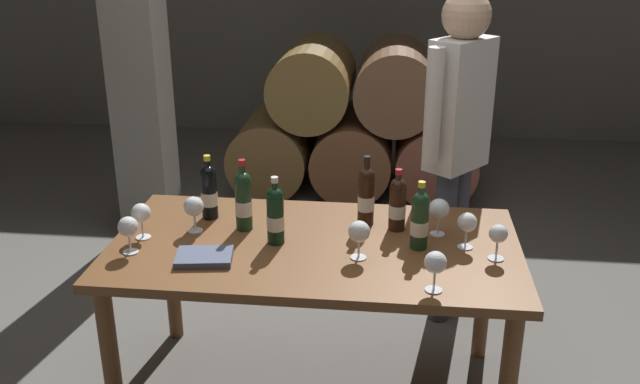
# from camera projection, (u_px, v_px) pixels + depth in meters

# --- Properties ---
(barrel_stack) EXTENTS (1.86, 0.90, 1.15)m
(barrel_stack) POSITION_uv_depth(u_px,v_px,m) (354.00, 124.00, 5.40)
(barrel_stack) COLOR brown
(barrel_stack) RESTS_ON ground_plane
(stone_pillar) EXTENTS (0.32, 0.32, 2.60)m
(stone_pillar) POSITION_uv_depth(u_px,v_px,m) (136.00, 41.00, 4.32)
(stone_pillar) COLOR slate
(stone_pillar) RESTS_ON ground_plane
(dining_table) EXTENTS (1.70, 0.90, 0.76)m
(dining_table) POSITION_uv_depth(u_px,v_px,m) (315.00, 263.00, 2.94)
(dining_table) COLOR brown
(dining_table) RESTS_ON ground_plane
(wine_bottle_0) EXTENTS (0.07, 0.07, 0.28)m
(wine_bottle_0) POSITION_uv_depth(u_px,v_px,m) (397.00, 203.00, 2.99)
(wine_bottle_0) COLOR black
(wine_bottle_0) RESTS_ON dining_table
(wine_bottle_1) EXTENTS (0.07, 0.07, 0.29)m
(wine_bottle_1) POSITION_uv_depth(u_px,v_px,m) (275.00, 215.00, 2.87)
(wine_bottle_1) COLOR black
(wine_bottle_1) RESTS_ON dining_table
(wine_bottle_2) EXTENTS (0.07, 0.07, 0.30)m
(wine_bottle_2) POSITION_uv_depth(u_px,v_px,m) (209.00, 191.00, 3.11)
(wine_bottle_2) COLOR black
(wine_bottle_2) RESTS_ON dining_table
(wine_bottle_3) EXTENTS (0.07, 0.07, 0.31)m
(wine_bottle_3) POSITION_uv_depth(u_px,v_px,m) (366.00, 195.00, 3.04)
(wine_bottle_3) COLOR black
(wine_bottle_3) RESTS_ON dining_table
(wine_bottle_4) EXTENTS (0.07, 0.07, 0.29)m
(wine_bottle_4) POSITION_uv_depth(u_px,v_px,m) (420.00, 220.00, 2.82)
(wine_bottle_4) COLOR #19381E
(wine_bottle_4) RESTS_ON dining_table
(wine_bottle_5) EXTENTS (0.07, 0.07, 0.32)m
(wine_bottle_5) POSITION_uv_depth(u_px,v_px,m) (243.00, 200.00, 2.99)
(wine_bottle_5) COLOR #19381E
(wine_bottle_5) RESTS_ON dining_table
(wine_glass_0) EXTENTS (0.07, 0.07, 0.15)m
(wine_glass_0) POSITION_uv_depth(u_px,v_px,m) (498.00, 235.00, 2.74)
(wine_glass_0) COLOR white
(wine_glass_0) RESTS_ON dining_table
(wine_glass_1) EXTENTS (0.09, 0.09, 0.16)m
(wine_glass_1) POSITION_uv_depth(u_px,v_px,m) (194.00, 207.00, 2.98)
(wine_glass_1) COLOR white
(wine_glass_1) RESTS_ON dining_table
(wine_glass_2) EXTENTS (0.08, 0.08, 0.16)m
(wine_glass_2) POSITION_uv_depth(u_px,v_px,m) (128.00, 228.00, 2.79)
(wine_glass_2) COLOR white
(wine_glass_2) RESTS_ON dining_table
(wine_glass_3) EXTENTS (0.08, 0.08, 0.16)m
(wine_glass_3) POSITION_uv_depth(u_px,v_px,m) (141.00, 214.00, 2.92)
(wine_glass_3) COLOR white
(wine_glass_3) RESTS_ON dining_table
(wine_glass_4) EXTENTS (0.08, 0.08, 0.16)m
(wine_glass_4) POSITION_uv_depth(u_px,v_px,m) (435.00, 264.00, 2.50)
(wine_glass_4) COLOR white
(wine_glass_4) RESTS_ON dining_table
(wine_glass_5) EXTENTS (0.08, 0.08, 0.15)m
(wine_glass_5) POSITION_uv_depth(u_px,v_px,m) (467.00, 223.00, 2.83)
(wine_glass_5) COLOR white
(wine_glass_5) RESTS_ON dining_table
(wine_glass_6) EXTENTS (0.09, 0.09, 0.16)m
(wine_glass_6) POSITION_uv_depth(u_px,v_px,m) (359.00, 232.00, 2.74)
(wine_glass_6) COLOR white
(wine_glass_6) RESTS_ON dining_table
(wine_glass_7) EXTENTS (0.09, 0.09, 0.16)m
(wine_glass_7) POSITION_uv_depth(u_px,v_px,m) (439.00, 210.00, 2.95)
(wine_glass_7) COLOR white
(wine_glass_7) RESTS_ON dining_table
(tasting_notebook) EXTENTS (0.24, 0.19, 0.03)m
(tasting_notebook) POSITION_uv_depth(u_px,v_px,m) (204.00, 257.00, 2.76)
(tasting_notebook) COLOR #4C5670
(tasting_notebook) RESTS_ON dining_table
(sommelier_presenting) EXTENTS (0.34, 0.40, 1.72)m
(sommelier_presenting) POSITION_uv_depth(u_px,v_px,m) (458.00, 131.00, 3.43)
(sommelier_presenting) COLOR #383842
(sommelier_presenting) RESTS_ON ground_plane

